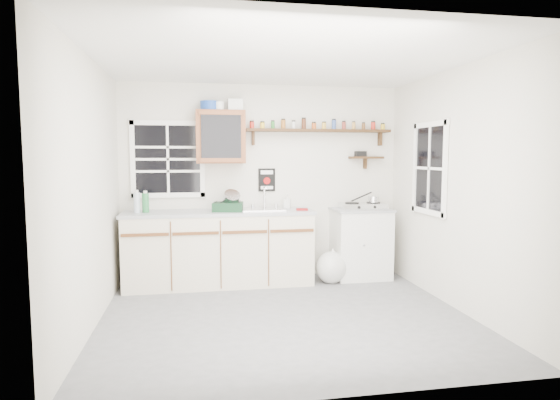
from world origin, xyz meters
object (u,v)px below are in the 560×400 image
at_px(spice_shelf, 318,130).
at_px(hotplate, 363,206).
at_px(main_cabinet, 220,248).
at_px(upper_cabinet, 220,137).
at_px(right_cabinet, 361,243).
at_px(dish_rack, 229,204).

xyz_separation_m(spice_shelf, hotplate, (0.54, -0.21, -0.98)).
distance_m(main_cabinet, spice_shelf, 1.98).
distance_m(upper_cabinet, spice_shelf, 1.28).
bearing_deg(right_cabinet, upper_cabinet, 176.24).
bearing_deg(spice_shelf, upper_cabinet, -176.88).
height_order(main_cabinet, spice_shelf, spice_shelf).
xyz_separation_m(main_cabinet, dish_rack, (0.12, -0.05, 0.55)).
relative_size(dish_rack, hotplate, 0.67).
bearing_deg(main_cabinet, spice_shelf, 9.27).
xyz_separation_m(dish_rack, hotplate, (1.73, 0.06, -0.06)).
xyz_separation_m(main_cabinet, hotplate, (1.85, 0.01, 0.49)).
bearing_deg(right_cabinet, dish_rack, -177.47).
bearing_deg(dish_rack, upper_cabinet, 122.52).
xyz_separation_m(spice_shelf, dish_rack, (-1.19, -0.26, -0.93)).
bearing_deg(dish_rack, spice_shelf, 21.77).
height_order(upper_cabinet, dish_rack, upper_cabinet).
height_order(main_cabinet, upper_cabinet, upper_cabinet).
xyz_separation_m(right_cabinet, hotplate, (0.01, -0.02, 0.49)).
distance_m(upper_cabinet, dish_rack, 0.85).
height_order(spice_shelf, hotplate, spice_shelf).
xyz_separation_m(upper_cabinet, spice_shelf, (1.27, 0.07, 0.11)).
height_order(right_cabinet, upper_cabinet, upper_cabinet).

